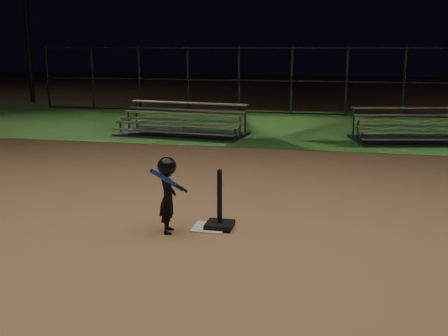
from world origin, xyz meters
TOP-DOWN VIEW (x-y plane):
  - ground at (0.00, 0.00)m, footprint 80.00×80.00m
  - grass_strip at (0.00, 10.00)m, footprint 60.00×8.00m
  - home_plate at (0.00, 0.00)m, footprint 0.45×0.45m
  - batting_tee at (0.14, 0.04)m, footprint 0.38×0.38m
  - child_batter at (-0.51, -0.27)m, footprint 0.43×0.55m
  - bleacher_left at (-2.66, 7.62)m, footprint 3.81×2.17m
  - bleacher_right at (3.96, 7.89)m, footprint 3.86×2.45m
  - backstop_fence at (0.00, 13.00)m, footprint 20.08×0.08m

SIDE VIEW (x-z plane):
  - ground at x=0.00m, z-range 0.00..0.00m
  - grass_strip at x=0.00m, z-range 0.00..0.01m
  - home_plate at x=0.00m, z-range 0.00..0.02m
  - batting_tee at x=0.14m, z-range -0.23..0.59m
  - bleacher_right at x=3.96m, z-range -0.26..0.62m
  - bleacher_left at x=-2.66m, z-range -0.26..0.63m
  - child_batter at x=-0.51m, z-range 0.03..1.10m
  - backstop_fence at x=0.00m, z-range 0.00..2.50m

